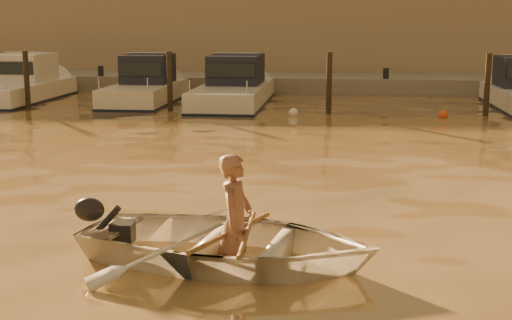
# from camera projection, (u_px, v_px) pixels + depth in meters

# --- Properties ---
(ground_plane) EXTENTS (160.00, 160.00, 0.00)m
(ground_plane) POSITION_uv_depth(u_px,v_px,m) (325.00, 243.00, 9.89)
(ground_plane) COLOR brown
(ground_plane) RESTS_ON ground
(dinghy) EXTENTS (4.23, 3.33, 0.79)m
(dinghy) POSITION_uv_depth(u_px,v_px,m) (228.00, 243.00, 9.02)
(dinghy) COLOR silver
(dinghy) RESTS_ON ground_plane
(person) EXTENTS (0.51, 0.69, 1.72)m
(person) POSITION_uv_depth(u_px,v_px,m) (236.00, 222.00, 8.94)
(person) COLOR #8E5D47
(person) RESTS_ON dinghy
(outboard_motor) EXTENTS (0.95, 0.54, 0.70)m
(outboard_motor) POSITION_uv_depth(u_px,v_px,m) (121.00, 232.00, 9.43)
(outboard_motor) COLOR black
(outboard_motor) RESTS_ON dinghy
(oar_port) EXTENTS (0.15, 2.10, 0.13)m
(oar_port) POSITION_uv_depth(u_px,v_px,m) (247.00, 233.00, 8.92)
(oar_port) COLOR brown
(oar_port) RESTS_ON dinghy
(oar_starboard) EXTENTS (0.76, 2.00, 0.13)m
(oar_starboard) POSITION_uv_depth(u_px,v_px,m) (232.00, 232.00, 8.98)
(oar_starboard) COLOR brown
(oar_starboard) RESTS_ON dinghy
(moored_boat_0) EXTENTS (2.15, 6.89, 1.75)m
(moored_boat_0) POSITION_uv_depth(u_px,v_px,m) (19.00, 85.00, 26.70)
(moored_boat_0) COLOR white
(moored_boat_0) RESTS_ON ground_plane
(moored_boat_1) EXTENTS (2.08, 6.24, 1.75)m
(moored_boat_1) POSITION_uv_depth(u_px,v_px,m) (145.00, 86.00, 26.15)
(moored_boat_1) COLOR #EDE5C6
(moored_boat_1) RESTS_ON ground_plane
(moored_boat_2) EXTENTS (2.30, 7.71, 1.75)m
(moored_boat_2) POSITION_uv_depth(u_px,v_px,m) (234.00, 87.00, 25.77)
(moored_boat_2) COLOR silver
(moored_boat_2) RESTS_ON ground_plane
(piling_0) EXTENTS (0.18, 0.18, 2.20)m
(piling_0) POSITION_uv_depth(u_px,v_px,m) (27.00, 83.00, 24.36)
(piling_0) COLOR #2D2319
(piling_0) RESTS_ON ground_plane
(piling_1) EXTENTS (0.18, 0.18, 2.20)m
(piling_1) POSITION_uv_depth(u_px,v_px,m) (170.00, 84.00, 23.78)
(piling_1) COLOR #2D2319
(piling_1) RESTS_ON ground_plane
(piling_2) EXTENTS (0.18, 0.18, 2.20)m
(piling_2) POSITION_uv_depth(u_px,v_px,m) (329.00, 86.00, 23.17)
(piling_2) COLOR #2D2319
(piling_2) RESTS_ON ground_plane
(piling_3) EXTENTS (0.18, 0.18, 2.20)m
(piling_3) POSITION_uv_depth(u_px,v_px,m) (487.00, 88.00, 22.60)
(piling_3) COLOR #2D2319
(piling_3) RESTS_ON ground_plane
(fender_b) EXTENTS (0.30, 0.30, 0.30)m
(fender_b) POSITION_uv_depth(u_px,v_px,m) (129.00, 107.00, 24.18)
(fender_b) COLOR orange
(fender_b) RESTS_ON ground_plane
(fender_c) EXTENTS (0.30, 0.30, 0.30)m
(fender_c) POSITION_uv_depth(u_px,v_px,m) (293.00, 113.00, 22.78)
(fender_c) COLOR white
(fender_c) RESTS_ON ground_plane
(fender_d) EXTENTS (0.30, 0.30, 0.30)m
(fender_d) POSITION_uv_depth(u_px,v_px,m) (443.00, 115.00, 22.31)
(fender_d) COLOR #EB501B
(fender_d) RESTS_ON ground_plane
(quay) EXTENTS (52.00, 4.00, 1.00)m
(quay) POSITION_uv_depth(u_px,v_px,m) (336.00, 87.00, 30.80)
(quay) COLOR gray
(quay) RESTS_ON ground_plane
(waterfront_building) EXTENTS (46.00, 7.00, 4.80)m
(waterfront_building) POSITION_uv_depth(u_px,v_px,m) (338.00, 32.00, 35.71)
(waterfront_building) COLOR #9E8466
(waterfront_building) RESTS_ON quay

